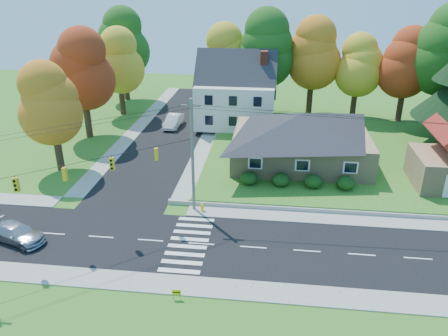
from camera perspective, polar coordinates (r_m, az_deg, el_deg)
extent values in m
plane|color=#3D7923|center=(34.02, -2.99, -9.87)|extent=(120.00, 120.00, 0.00)
cube|color=black|center=(34.02, -2.99, -9.85)|extent=(90.00, 8.00, 0.02)
cube|color=black|center=(58.49, -6.52, 5.04)|extent=(8.00, 44.00, 0.02)
cube|color=#9C9A90|center=(38.19, -1.74, -5.65)|extent=(90.00, 2.00, 0.08)
cube|color=#9C9A90|center=(30.06, -4.62, -15.09)|extent=(90.00, 2.00, 0.08)
cube|color=#3D7923|center=(52.84, 14.98, 2.50)|extent=(30.00, 30.00, 0.50)
cube|color=tan|center=(47.00, 9.92, 2.69)|extent=(14.00, 10.00, 3.20)
pyramid|color=#26262B|center=(46.10, 10.16, 5.81)|extent=(14.60, 10.60, 2.20)
cube|color=silver|center=(58.14, 1.56, 8.47)|extent=(10.00, 8.00, 5.60)
pyramid|color=#26262B|center=(57.19, 1.60, 12.33)|extent=(10.40, 8.40, 2.40)
cube|color=brown|center=(57.43, 5.12, 10.25)|extent=(0.90, 0.90, 9.60)
ellipsoid|color=#163A10|center=(41.64, 3.29, -1.31)|extent=(1.70, 1.70, 1.27)
ellipsoid|color=#163A10|center=(41.60, 7.42, -1.51)|extent=(1.70, 1.70, 1.27)
ellipsoid|color=#163A10|center=(41.78, 11.53, -1.71)|extent=(1.70, 1.70, 1.27)
ellipsoid|color=#163A10|center=(42.17, 15.59, -1.89)|extent=(1.70, 1.70, 1.27)
cylinder|color=#666059|center=(36.40, -4.13, 1.44)|extent=(0.26, 0.26, 10.00)
cube|color=#666059|center=(34.95, -4.34, 8.11)|extent=(1.60, 0.12, 0.12)
cube|color=gold|center=(32.63, -25.50, -1.97)|extent=(0.34, 0.26, 1.00)
cube|color=gold|center=(32.98, -20.08, -0.75)|extent=(0.26, 0.34, 1.00)
cube|color=gold|center=(33.69, -14.41, 0.53)|extent=(0.34, 0.26, 1.00)
cube|color=gold|center=(34.80, -8.83, 1.80)|extent=(0.26, 0.34, 1.00)
cylinder|color=black|center=(33.09, -17.03, 1.00)|extent=(13.02, 10.43, 0.04)
cylinder|color=#3F2A19|center=(64.13, 0.26, 9.88)|extent=(0.80, 0.80, 5.40)
sphere|color=gold|center=(63.28, 0.27, 13.31)|extent=(6.72, 6.72, 6.72)
sphere|color=gold|center=(62.99, 0.27, 14.81)|extent=(5.91, 5.91, 5.91)
sphere|color=gold|center=(62.74, 0.27, 16.32)|extent=(5.11, 5.11, 5.11)
cylinder|color=#3F2A19|center=(62.67, 5.69, 9.85)|extent=(0.86, 0.86, 6.30)
sphere|color=#205417|center=(61.71, 5.87, 13.95)|extent=(7.84, 7.84, 7.84)
sphere|color=#205417|center=(61.40, 5.95, 15.75)|extent=(6.90, 6.90, 6.90)
sphere|color=#205417|center=(61.15, 6.03, 17.56)|extent=(5.96, 5.96, 5.96)
cylinder|color=#3F2A19|center=(63.88, 11.17, 9.58)|extent=(0.83, 0.83, 5.85)
sphere|color=orange|center=(62.98, 11.48, 13.30)|extent=(7.28, 7.28, 7.28)
sphere|color=orange|center=(62.68, 11.63, 14.93)|extent=(6.41, 6.41, 6.41)
sphere|color=orange|center=(62.43, 11.77, 16.58)|extent=(5.53, 5.53, 5.53)
cylinder|color=#3F2A19|center=(63.78, 16.63, 8.59)|extent=(0.77, 0.77, 4.95)
sphere|color=gold|center=(62.97, 17.01, 11.72)|extent=(6.16, 6.16, 6.16)
sphere|color=gold|center=(62.69, 17.19, 13.09)|extent=(5.42, 5.42, 5.42)
sphere|color=gold|center=(62.44, 17.36, 14.47)|extent=(4.68, 4.68, 4.68)
cylinder|color=#3F2A19|center=(64.09, 22.11, 8.10)|extent=(0.80, 0.80, 5.40)
sphere|color=#9A2F13|center=(63.24, 22.67, 11.49)|extent=(6.72, 6.72, 6.72)
sphere|color=#9A2F13|center=(62.94, 22.92, 12.97)|extent=(5.91, 5.91, 5.91)
sphere|color=#9A2F13|center=(62.69, 23.17, 14.46)|extent=(5.11, 5.11, 5.11)
cylinder|color=#3F2A19|center=(63.27, 26.15, 7.85)|extent=(0.89, 0.89, 6.75)
sphere|color=#205417|center=(62.28, 26.97, 12.13)|extent=(8.40, 8.40, 8.40)
cylinder|color=#3F2A19|center=(48.38, -20.86, 2.52)|extent=(0.77, 0.77, 4.95)
sphere|color=orange|center=(47.27, -21.49, 6.55)|extent=(6.16, 6.16, 6.16)
sphere|color=orange|center=(46.88, -21.78, 8.34)|extent=(5.42, 5.42, 5.42)
sphere|color=orange|center=(46.52, -22.07, 10.15)|extent=(4.68, 4.68, 4.68)
cylinder|color=#3F2A19|center=(57.15, -17.45, 6.69)|extent=(0.83, 0.83, 5.85)
sphere|color=#9A2F13|center=(56.10, -17.99, 10.80)|extent=(7.28, 7.28, 7.28)
sphere|color=#9A2F13|center=(55.75, -18.23, 12.61)|extent=(6.41, 6.41, 6.41)
sphere|color=#9A2F13|center=(55.45, -18.48, 14.44)|extent=(5.53, 5.53, 5.53)
cylinder|color=#3F2A19|center=(65.75, -13.22, 9.16)|extent=(0.80, 0.80, 5.40)
sphere|color=gold|center=(64.89, -13.55, 12.48)|extent=(6.72, 6.72, 6.72)
sphere|color=gold|center=(64.59, -13.70, 13.94)|extent=(5.91, 5.91, 5.91)
sphere|color=gold|center=(64.33, -13.85, 15.41)|extent=(5.11, 5.11, 5.11)
cylinder|color=#3F2A19|center=(73.63, -12.70, 11.14)|extent=(0.86, 0.86, 6.30)
sphere|color=#205417|center=(72.78, -13.04, 14.63)|extent=(7.84, 7.84, 7.84)
sphere|color=#205417|center=(72.50, -13.18, 16.15)|extent=(6.90, 6.90, 6.90)
sphere|color=#205417|center=(72.27, -13.34, 17.68)|extent=(5.96, 5.96, 5.96)
imported|color=#A0A2AE|center=(37.51, -25.45, -7.67)|extent=(5.17, 3.37, 1.39)
imported|color=silver|center=(59.25, -6.62, 6.13)|extent=(2.00, 5.04, 1.63)
cylinder|color=yellow|center=(38.28, -2.85, -5.59)|extent=(0.35, 0.35, 0.10)
cylinder|color=yellow|center=(38.13, -2.86, -5.20)|extent=(0.23, 0.23, 0.54)
sphere|color=yellow|center=(37.97, -2.87, -4.78)|extent=(0.25, 0.25, 0.25)
cylinder|color=yellow|center=(38.08, -2.86, -5.08)|extent=(0.44, 0.12, 0.12)
cylinder|color=black|center=(29.10, -6.64, -16.23)|extent=(0.02, 0.02, 0.49)
cylinder|color=black|center=(29.02, -5.78, -16.32)|extent=(0.02, 0.02, 0.49)
cube|color=#FFE600|center=(28.87, -6.24, -15.83)|extent=(0.59, 0.09, 0.39)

